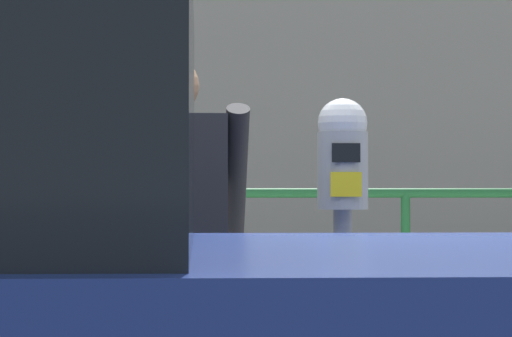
% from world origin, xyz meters
% --- Properties ---
extents(parking_meter, '(0.19, 0.20, 1.48)m').
position_xyz_m(parking_meter, '(0.38, 0.28, 1.22)').
color(parking_meter, slate).
rests_on(parking_meter, sidewalk_curb).
extents(pedestrian_at_meter, '(0.60, 0.46, 1.63)m').
position_xyz_m(pedestrian_at_meter, '(-0.27, 0.33, 1.05)').
color(pedestrian_at_meter, '#1E233F').
rests_on(pedestrian_at_meter, sidewalk_curb).
extents(background_railing, '(24.06, 0.06, 1.14)m').
position_xyz_m(background_railing, '(-0.00, 3.17, 0.94)').
color(background_railing, '#1E602D').
rests_on(background_railing, sidewalk_curb).
extents(backdrop_wall, '(32.00, 0.50, 3.81)m').
position_xyz_m(backdrop_wall, '(0.00, 6.74, 1.90)').
color(backdrop_wall, gray).
rests_on(backdrop_wall, ground).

